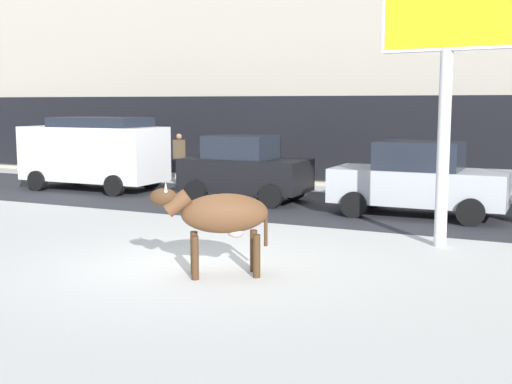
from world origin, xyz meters
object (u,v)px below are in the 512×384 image
object	(u,v)px
cow_brown	(220,215)
car_silver_sedan	(419,180)
billboard	(448,20)
car_black_hatchback	(245,169)
car_white_van	(94,151)
pedestrian_near_billboard	(179,159)

from	to	relation	value
cow_brown	car_silver_sedan	distance (m)	7.33
billboard	car_silver_sedan	xyz separation A→B (m)	(-1.14, 3.35, -3.41)
cow_brown	car_black_hatchback	world-z (taller)	car_black_hatchback
car_white_van	car_silver_sedan	xyz separation A→B (m)	(10.41, -0.59, -0.33)
car_white_van	car_black_hatchback	bearing A→B (deg)	-2.18
car_white_van	car_black_hatchback	distance (m)	5.48
billboard	car_white_van	size ratio (longest dim) A/B	1.20
billboard	pedestrian_near_billboard	bearing A→B (deg)	147.08
cow_brown	car_black_hatchback	xyz separation A→B (m)	(-3.28, 7.52, -0.07)
car_white_van	pedestrian_near_billboard	bearing A→B (deg)	56.86
car_black_hatchback	car_silver_sedan	distance (m)	4.96
billboard	car_silver_sedan	bearing A→B (deg)	108.74
pedestrian_near_billboard	car_white_van	bearing A→B (deg)	-123.14
billboard	pedestrian_near_billboard	world-z (taller)	billboard
billboard	pedestrian_near_billboard	distance (m)	12.31
billboard	car_black_hatchback	world-z (taller)	billboard
billboard	car_silver_sedan	distance (m)	4.91
cow_brown	billboard	xyz separation A→B (m)	(2.80, 3.79, 3.32)
cow_brown	billboard	bearing A→B (deg)	53.51
cow_brown	car_silver_sedan	world-z (taller)	car_silver_sedan
cow_brown	pedestrian_near_billboard	xyz separation A→B (m)	(-7.12, 10.21, -0.11)
car_silver_sedan	cow_brown	bearing A→B (deg)	-103.13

